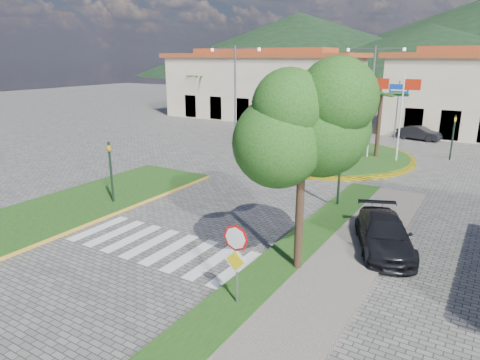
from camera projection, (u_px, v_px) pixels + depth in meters
The scene contains 22 objects.
ground at pixel (72, 292), 13.52m from camera, with size 160.00×160.00×0.00m, color #5A5855.
sidewalk_right at pixel (270, 316), 12.12m from camera, with size 4.00×28.00×0.15m, color gray.
verge_right at pixel (234, 304), 12.72m from camera, with size 1.60×28.00×0.18m, color #184614.
median_left at pixel (88, 201), 21.68m from camera, with size 5.00×14.00×0.18m, color #184614.
crosswalk at pixel (158, 246), 16.80m from camera, with size 8.00×3.00×0.01m, color silver.
roundabout_island at pixel (324, 155), 31.47m from camera, with size 12.70×12.70×6.00m.
stop_sign at pixel (236, 253), 12.17m from camera, with size 0.80×0.11×2.65m.
deciduous_tree at pixel (303, 122), 13.41m from camera, with size 3.60×3.60×6.80m.
traffic_light_left at pixel (111, 167), 20.92m from camera, with size 0.15×0.18×3.20m.
traffic_light_right at pixel (340, 169), 20.54m from camera, with size 0.15×0.18×3.20m.
traffic_light_far at pixel (453, 133), 30.24m from camera, with size 0.18×0.15×3.20m.
direction_sign_west at pixel (341, 98), 38.89m from camera, with size 1.60×0.14×5.20m.
direction_sign_east at pixel (398, 101), 36.37m from camera, with size 1.60×0.14×5.20m.
street_lamp_centre at pixel (372, 89), 36.32m from camera, with size 4.80×0.16×8.00m.
street_lamp_west at pixel (235, 89), 36.43m from camera, with size 4.80×0.16×8.00m.
building_left at pixel (262, 85), 50.57m from camera, with size 23.32×9.54×8.05m.
hill_far_west at pixel (299, 45), 152.66m from camera, with size 140.00×140.00×22.00m, color black.
hill_near_back at pixel (429, 53), 122.69m from camera, with size 110.00×110.00×16.00m, color black.
white_van at pixel (316, 120), 46.27m from camera, with size 1.78×3.87×1.08m, color white.
car_dark_a at pixel (296, 128), 40.87m from camera, with size 1.40×3.49×1.19m, color black.
car_dark_b at pixel (419, 133), 37.91m from camera, with size 1.30×3.73×1.23m, color black.
car_side_right at pixel (384, 234), 16.28m from camera, with size 1.85×4.54×1.32m, color black.
Camera 1 is at (10.81, -7.44, 7.17)m, focal length 32.00 mm.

